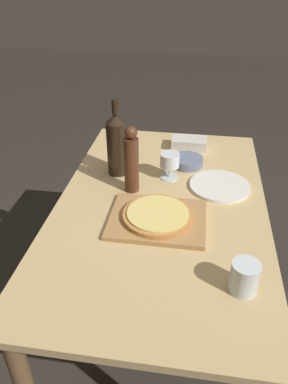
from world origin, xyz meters
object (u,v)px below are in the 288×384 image
Objects in this scene: wine_glass at (170,161)px; small_bowl at (187,161)px; pizza at (158,215)px; pepper_mill at (131,161)px; wine_bottle at (117,144)px.

wine_glass is 0.16m from small_bowl.
pizza reaches higher than small_bowl.
small_bowl is at bearing 48.91° from pepper_mill.
wine_bottle reaches higher than pepper_mill.
wine_bottle is at bearing 123.76° from pizza.
pepper_mill is 0.20m from wine_glass.
pizza is at bearing -92.06° from wine_glass.
wine_bottle is 1.19× the size of pepper_mill.
pepper_mill reaches higher than wine_glass.
pepper_mill is 1.99× the size of small_bowl.
small_bowl is at bearing 59.70° from wine_glass.
pizza is 0.42m from wine_bottle.
wine_glass is at bearing -2.22° from wine_bottle.
wine_bottle is 0.24m from wine_glass.
pepper_mill is (0.09, -0.13, -0.01)m from wine_bottle.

